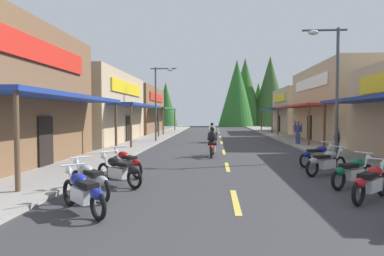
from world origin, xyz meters
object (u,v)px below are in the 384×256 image
object	(u,v)px
motorcycle_parked_right_3	(353,171)
streetlamp_left	(160,93)
motorcycle_parked_left_1	(90,179)
motorcycle_parked_left_2	(119,170)
motorcycle_parked_left_3	(126,162)
rider_cruising_lead	(212,144)
motorcycle_parked_right_5	(318,155)
streetlamp_right	(331,75)
pedestrian_waiting	(298,131)
pedestrian_by_shop	(295,130)
motorcycle_parked_left_0	(83,191)
motorcycle_parked_right_2	(371,182)
rider_cruising_trailing	(212,134)
motorcycle_parked_right_4	(326,162)
pedestrian_browsing	(337,141)

from	to	relation	value
motorcycle_parked_right_3	streetlamp_left	bearing A→B (deg)	82.23
motorcycle_parked_left_1	motorcycle_parked_left_2	bearing A→B (deg)	-60.80
motorcycle_parked_left_3	rider_cruising_lead	distance (m)	6.39
motorcycle_parked_right_5	streetlamp_right	bearing A→B (deg)	25.52
motorcycle_parked_left_2	rider_cruising_lead	xyz separation A→B (m)	(2.81, 7.23, 0.17)
motorcycle_parked_right_3	pedestrian_waiting	distance (m)	13.54
motorcycle_parked_left_3	pedestrian_by_shop	size ratio (longest dim) A/B	0.94
motorcycle_parked_left_0	motorcycle_parked_left_2	xyz separation A→B (m)	(-0.02, 2.81, 0.00)
motorcycle_parked_right_2	motorcycle_parked_left_2	xyz separation A→B (m)	(-6.88, 1.31, 0.00)
motorcycle_parked_left_2	rider_cruising_trailing	world-z (taller)	rider_cruising_trailing
motorcycle_parked_right_4	motorcycle_parked_right_2	bearing A→B (deg)	-124.72
rider_cruising_trailing	pedestrian_by_shop	xyz separation A→B (m)	(6.56, 0.87, 0.34)
motorcycle_parked_right_4	rider_cruising_trailing	world-z (taller)	rider_cruising_trailing
streetlamp_left	motorcycle_parked_right_5	world-z (taller)	streetlamp_left
streetlamp_right	motorcycle_parked_left_0	xyz separation A→B (m)	(-8.31, -8.75, -3.55)
motorcycle_parked_left_1	rider_cruising_lead	xyz separation A→B (m)	(3.16, 8.71, 0.17)
motorcycle_parked_left_1	rider_cruising_lead	world-z (taller)	rider_cruising_lead
motorcycle_parked_right_3	motorcycle_parked_left_2	world-z (taller)	same
motorcycle_parked_right_3	pedestrian_browsing	bearing A→B (deg)	37.62
motorcycle_parked_left_0	rider_cruising_trailing	distance (m)	18.85
motorcycle_parked_left_0	motorcycle_parked_left_3	size ratio (longest dim) A/B	1.01
motorcycle_parked_left_2	rider_cruising_trailing	size ratio (longest dim) A/B	0.84
motorcycle_parked_left_0	motorcycle_parked_right_2	bearing A→B (deg)	-123.85
motorcycle_parked_right_4	motorcycle_parked_right_5	size ratio (longest dim) A/B	0.99
pedestrian_by_shop	motorcycle_parked_right_2	bearing A→B (deg)	-85.08
streetlamp_right	motorcycle_parked_right_5	bearing A→B (deg)	-122.26
streetlamp_right	motorcycle_parked_left_3	size ratio (longest dim) A/B	3.88
streetlamp_left	motorcycle_parked_left_2	xyz separation A→B (m)	(1.40, -15.74, -3.36)
motorcycle_parked_right_2	motorcycle_parked_left_0	bearing A→B (deg)	147.75
motorcycle_parked_left_1	motorcycle_parked_right_4	bearing A→B (deg)	-110.24
motorcycle_parked_right_4	motorcycle_parked_right_5	xyz separation A→B (m)	(0.30, 1.98, 0.00)
motorcycle_parked_right_2	rider_cruising_trailing	distance (m)	17.65
rider_cruising_lead	motorcycle_parked_right_3	bearing A→B (deg)	-145.45
pedestrian_browsing	motorcycle_parked_right_2	bearing A→B (deg)	79.83
streetlamp_right	motorcycle_parked_left_3	world-z (taller)	streetlamp_right
motorcycle_parked_right_4	motorcycle_parked_left_2	size ratio (longest dim) A/B	1.02
motorcycle_parked_left_2	motorcycle_parked_left_3	world-z (taller)	same
pedestrian_by_shop	pedestrian_waiting	distance (m)	3.09
streetlamp_left	pedestrian_waiting	xyz separation A→B (m)	(10.18, -2.07, -2.82)
motorcycle_parked_right_3	pedestrian_waiting	world-z (taller)	pedestrian_waiting
motorcycle_parked_left_0	rider_cruising_lead	bearing A→B (deg)	-61.75
pedestrian_by_shop	pedestrian_waiting	world-z (taller)	pedestrian_waiting
motorcycle_parked_right_3	motorcycle_parked_right_5	xyz separation A→B (m)	(0.18, 4.01, 0.00)
motorcycle_parked_right_3	motorcycle_parked_right_4	size ratio (longest dim) A/B	0.97
motorcycle_parked_left_3	pedestrian_by_shop	bearing A→B (deg)	-76.54
motorcycle_parked_right_4	motorcycle_parked_right_5	distance (m)	2.00
streetlamp_left	streetlamp_right	world-z (taller)	streetlamp_right
streetlamp_left	motorcycle_parked_left_2	bearing A→B (deg)	-84.93
streetlamp_right	motorcycle_parked_right_4	distance (m)	5.28
motorcycle_parked_left_3	rider_cruising_trailing	size ratio (longest dim) A/B	0.75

